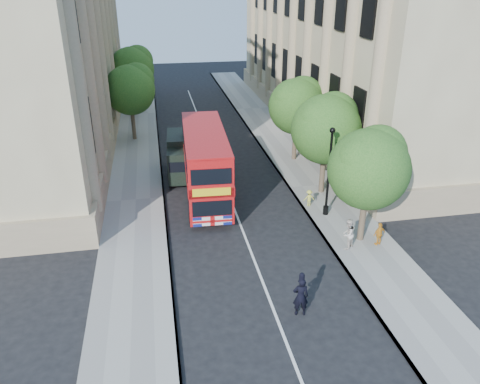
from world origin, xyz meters
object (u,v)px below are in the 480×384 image
lamp_post (329,176)px  woman_pedestrian (348,234)px  double_decker_bus (205,163)px  box_van (183,157)px  police_constable (301,297)px

lamp_post → woman_pedestrian: bearing=-93.7°
lamp_post → double_decker_bus: 7.45m
box_van → police_constable: size_ratio=2.85×
double_decker_bus → box_van: size_ratio=1.84×
lamp_post → double_decker_bus: bearing=149.6°
double_decker_bus → woman_pedestrian: double_decker_bus is taller
woman_pedestrian → double_decker_bus: bearing=-91.1°
lamp_post → double_decker_bus: (-6.42, 3.77, -0.20)m
box_van → woman_pedestrian: bearing=-53.3°
lamp_post → double_decker_bus: size_ratio=0.56×
woman_pedestrian → box_van: bearing=-97.5°
double_decker_bus → box_van: bearing=109.6°
woman_pedestrian → police_constable: bearing=7.9°
lamp_post → woman_pedestrian: 4.04m
box_van → double_decker_bus: bearing=-69.6°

